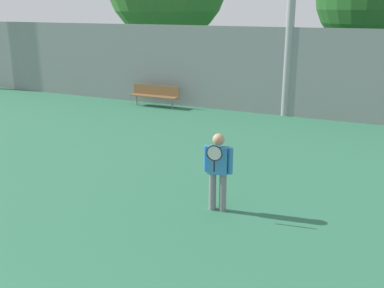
% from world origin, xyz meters
% --- Properties ---
extents(tennis_player, '(0.58, 0.42, 1.58)m').
position_xyz_m(tennis_player, '(2.20, 6.48, 0.90)').
color(tennis_player, slate).
rests_on(tennis_player, ground_plane).
extents(bench_courtside_far, '(2.04, 0.40, 0.85)m').
position_xyz_m(bench_courtside_far, '(-3.56, 14.36, 0.52)').
color(bench_courtside_far, brown).
rests_on(bench_courtside_far, ground_plane).
extents(back_fence, '(28.32, 0.06, 3.16)m').
position_xyz_m(back_fence, '(0.00, 14.96, 1.58)').
color(back_fence, gray).
rests_on(back_fence, ground_plane).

